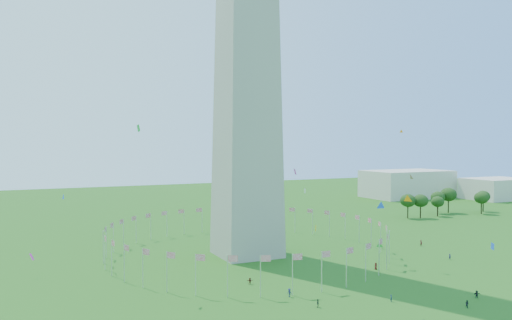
{
  "coord_description": "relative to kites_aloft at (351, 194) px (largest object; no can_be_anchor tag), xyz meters",
  "views": [
    {
      "loc": [
        -58.79,
        -81.49,
        32.72
      ],
      "look_at": [
        -4.12,
        35.0,
        28.23
      ],
      "focal_mm": 35.0,
      "sensor_mm": 36.0,
      "label": 1
    }
  ],
  "objects": [
    {
      "name": "ground",
      "position": [
        -17.28,
        -23.46,
        -19.6
      ],
      "size": [
        600.0,
        600.0,
        0.0
      ],
      "primitive_type": "plane",
      "color": "#1A5012",
      "rests_on": "ground"
    },
    {
      "name": "flag_ring",
      "position": [
        -17.28,
        26.54,
        -15.1
      ],
      "size": [
        80.24,
        80.24,
        9.0
      ],
      "color": "silver",
      "rests_on": "ground"
    },
    {
      "name": "gov_building_east_a",
      "position": [
        132.72,
        126.54,
        -11.6
      ],
      "size": [
        50.0,
        30.0,
        16.0
      ],
      "primitive_type": "cube",
      "color": "beige",
      "rests_on": "ground"
    },
    {
      "name": "gov_building_east_b",
      "position": [
        172.72,
        96.54,
        -13.6
      ],
      "size": [
        35.0,
        25.0,
        12.0
      ],
      "primitive_type": "cube",
      "color": "beige",
      "rests_on": "ground"
    },
    {
      "name": "crowd",
      "position": [
        -15.41,
        -27.67,
        -18.74
      ],
      "size": [
        109.23,
        67.24,
        2.03
      ],
      "color": "#173B22",
      "rests_on": "ground"
    },
    {
      "name": "kites_aloft",
      "position": [
        0.0,
        0.0,
        0.0
      ],
      "size": [
        125.99,
        60.76,
        38.72
      ],
      "color": "orange",
      "rests_on": "ground"
    },
    {
      "name": "tree_line_east",
      "position": [
        97.17,
        62.05,
        -14.48
      ],
      "size": [
        53.57,
        15.94,
        11.51
      ],
      "color": "#254D19",
      "rests_on": "ground"
    }
  ]
}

